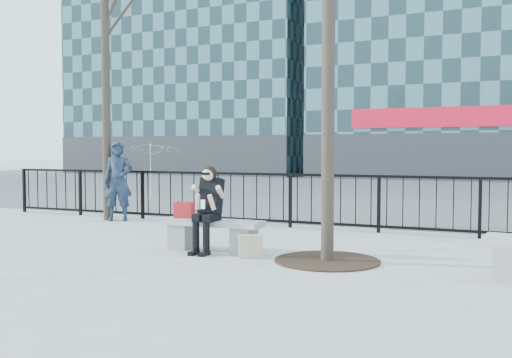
% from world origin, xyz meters
% --- Properties ---
extents(ground, '(120.00, 120.00, 0.00)m').
position_xyz_m(ground, '(0.00, 0.00, 0.00)').
color(ground, gray).
rests_on(ground, ground).
extents(street_surface, '(60.00, 23.00, 0.01)m').
position_xyz_m(street_surface, '(0.00, 15.00, 0.00)').
color(street_surface, '#474747').
rests_on(street_surface, ground).
extents(railing, '(14.00, 0.06, 1.10)m').
position_xyz_m(railing, '(0.00, 3.00, 0.55)').
color(railing, black).
rests_on(railing, ground).
extents(building_left, '(16.20, 10.20, 22.60)m').
position_xyz_m(building_left, '(-15.00, 27.00, 11.30)').
color(building_left, '#456B6F').
rests_on(building_left, ground).
extents(tree_left, '(2.80, 2.80, 6.50)m').
position_xyz_m(tree_left, '(-4.00, 2.50, 4.86)').
color(tree_left, black).
rests_on(tree_left, ground).
extents(tree_grate, '(1.50, 1.50, 0.02)m').
position_xyz_m(tree_grate, '(1.90, -0.10, 0.01)').
color(tree_grate, black).
rests_on(tree_grate, ground).
extents(bench_main, '(1.65, 0.46, 0.49)m').
position_xyz_m(bench_main, '(0.00, 0.00, 0.30)').
color(bench_main, slate).
rests_on(bench_main, ground).
extents(seated_woman, '(0.50, 0.64, 1.34)m').
position_xyz_m(seated_woman, '(0.00, -0.16, 0.67)').
color(seated_woman, black).
rests_on(seated_woman, ground).
extents(handbag, '(0.33, 0.18, 0.26)m').
position_xyz_m(handbag, '(-0.52, 0.02, 0.62)').
color(handbag, red).
rests_on(handbag, bench_main).
extents(shopping_bag, '(0.38, 0.29, 0.34)m').
position_xyz_m(shopping_bag, '(0.79, -0.29, 0.17)').
color(shopping_bag, beige).
rests_on(shopping_bag, ground).
extents(standing_man, '(0.77, 0.65, 1.78)m').
position_xyz_m(standing_man, '(-3.69, 2.48, 0.89)').
color(standing_man, black).
rests_on(standing_man, ground).
extents(vendor_umbrella, '(2.18, 2.21, 1.84)m').
position_xyz_m(vendor_umbrella, '(-5.96, 7.06, 0.92)').
color(vendor_umbrella, '#F0F536').
rests_on(vendor_umbrella, ground).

